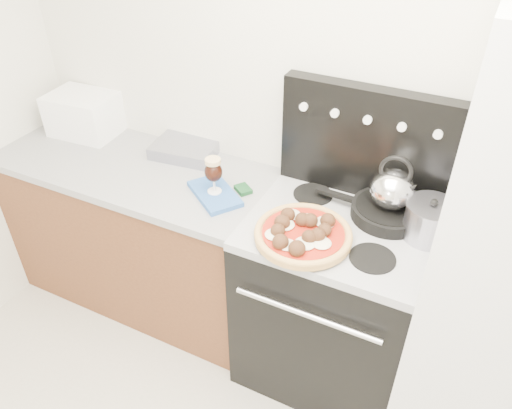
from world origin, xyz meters
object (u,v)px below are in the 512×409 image
Objects in this scene: stove_body at (330,303)px; oven_mitt at (215,194)px; toaster_oven at (84,114)px; pizza_pan at (303,239)px; beer_glass at (214,175)px; skillet at (388,212)px; tea_kettle at (393,186)px; pizza at (303,232)px; base_cabinet at (145,236)px; stock_pot at (429,222)px.

stove_body is 3.14× the size of oven_mitt.
toaster_oven is 1.04× the size of pizza_pan.
beer_glass is 0.57× the size of skillet.
toaster_oven reaches higher than oven_mitt.
oven_mitt is at bearing -173.76° from tea_kettle.
stove_body is at bearing 3.02° from beer_glass.
tea_kettle reaches higher than toaster_oven.
toaster_oven is 1.48m from pizza.
base_cabinet is 8.21× the size of beer_glass.
toaster_oven is (-0.43, 0.17, 0.58)m from base_cabinet.
pizza_pan is 1.68× the size of tea_kettle.
pizza is 0.50m from stock_pot.
oven_mitt is 0.72× the size of pizza.
base_cabinet is at bearing 178.70° from stove_body.
beer_glass is at bearing -17.26° from toaster_oven.
oven_mitt is at bearing 164.64° from pizza.
toaster_oven is at bearing 178.17° from skillet.
stock_pot reaches higher than pizza_pan.
stove_body is at bearing -1.30° from base_cabinet.
oven_mitt is at bearing -17.26° from toaster_oven.
skillet is at bearing 39.90° from stove_body.
tea_kettle is (0.27, 0.30, 0.12)m from pizza.
tea_kettle reaches higher than base_cabinet.
pizza_pan is (-0.10, -0.17, 0.49)m from stove_body.
tea_kettle reaches higher than pizza.
skillet is (0.16, 0.14, 0.51)m from stove_body.
base_cabinet is 4.65× the size of skillet.
toaster_oven is 1.88m from stock_pot.
base_cabinet is 0.78m from beer_glass.
pizza_pan is (1.44, -0.36, -0.09)m from toaster_oven.
pizza is (0.49, -0.13, 0.05)m from oven_mitt.
stock_pot is at bearing -7.49° from toaster_oven.
stock_pot reaches higher than oven_mitt.
skillet is 1.55× the size of stock_pot.
tea_kettle is 1.01× the size of stock_pot.
toaster_oven is at bearing 172.94° from stove_body.
tea_kettle reaches higher than stock_pot.
oven_mitt is at bearing -173.19° from stock_pot.
toaster_oven is 0.98m from oven_mitt.
toaster_oven is 2.01× the size of beer_glass.
skillet reaches higher than oven_mitt.
pizza_pan reaches higher than oven_mitt.
tea_kettle is at bearing 5.01° from base_cabinet.
skillet reaches higher than pizza_pan.
toaster_oven is 0.91× the size of pizza.
base_cabinet is at bearing 169.26° from pizza_pan.
beer_glass is at bearing -6.23° from base_cabinet.
stock_pot reaches higher than skillet.
tea_kettle reaches higher than stove_body.
stock_pot is (0.93, 0.11, 0.08)m from oven_mitt.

